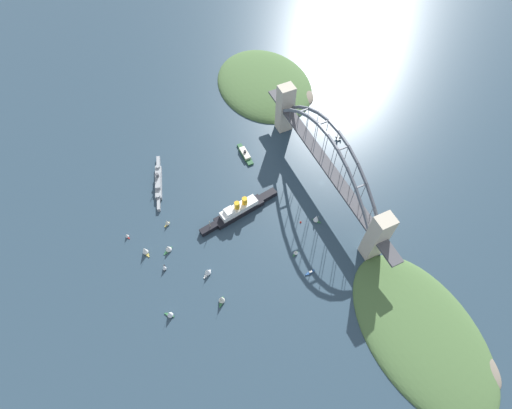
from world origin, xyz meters
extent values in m
plane|color=#283D4C|center=(0.00, 0.00, 0.00)|extent=(1400.00, 1400.00, 0.00)
cube|color=#BCB29E|center=(-91.73, 0.00, 30.74)|extent=(14.07, 17.29, 61.48)
cube|color=#BCB29E|center=(91.73, 0.00, 30.74)|extent=(14.07, 17.29, 61.48)
cube|color=#47474C|center=(0.00, 0.00, 32.39)|extent=(169.39, 12.53, 2.40)
cube|color=#47474C|center=(-110.76, 0.00, 32.39)|extent=(24.00, 12.53, 2.40)
cube|color=#47474C|center=(110.76, 0.00, 32.39)|extent=(24.00, 12.53, 2.40)
cube|color=slate|center=(-79.39, -5.64, 40.50)|extent=(19.81, 1.80, 18.58)
cube|color=slate|center=(-61.75, -5.64, 54.93)|extent=(19.50, 1.80, 15.22)
cube|color=slate|center=(-44.11, -5.64, 65.74)|extent=(19.10, 1.80, 11.86)
cube|color=slate|center=(-26.46, -5.64, 72.96)|extent=(18.58, 1.80, 8.47)
cube|color=slate|center=(-8.82, -5.64, 76.56)|extent=(17.97, 1.80, 4.99)
cube|color=slate|center=(8.82, -5.64, 76.56)|extent=(17.97, 1.80, 4.99)
cube|color=slate|center=(26.46, -5.64, 72.96)|extent=(18.58, 1.80, 8.47)
cube|color=slate|center=(44.11, -5.64, 65.74)|extent=(19.10, 1.80, 11.86)
cube|color=slate|center=(61.75, -5.64, 54.93)|extent=(19.50, 1.80, 15.22)
cube|color=slate|center=(79.39, -5.64, 40.50)|extent=(19.81, 1.80, 18.58)
cube|color=slate|center=(-79.39, 5.64, 40.50)|extent=(19.81, 1.80, 18.58)
cube|color=slate|center=(-61.75, 5.64, 54.93)|extent=(19.50, 1.80, 15.22)
cube|color=slate|center=(-44.11, 5.64, 65.74)|extent=(19.10, 1.80, 11.86)
cube|color=slate|center=(-26.46, 5.64, 72.96)|extent=(18.58, 1.80, 8.47)
cube|color=slate|center=(-8.82, 5.64, 76.56)|extent=(17.97, 1.80, 4.99)
cube|color=slate|center=(8.82, 5.64, 76.56)|extent=(17.97, 1.80, 4.99)
cube|color=slate|center=(26.46, 5.64, 72.96)|extent=(18.58, 1.80, 8.47)
cube|color=slate|center=(44.11, 5.64, 65.74)|extent=(19.10, 1.80, 11.86)
cube|color=slate|center=(61.75, 5.64, 54.93)|extent=(19.50, 1.80, 15.22)
cube|color=slate|center=(79.39, 5.64, 40.50)|extent=(19.81, 1.80, 18.58)
cube|color=slate|center=(-88.21, 0.00, 32.39)|extent=(1.40, 11.28, 1.40)
cube|color=slate|center=(-52.93, 0.00, 61.24)|extent=(1.40, 11.28, 1.40)
cube|color=slate|center=(-17.64, 0.00, 75.66)|extent=(1.40, 11.28, 1.40)
cube|color=slate|center=(17.64, 0.00, 75.66)|extent=(1.40, 11.28, 1.40)
cube|color=slate|center=(52.93, 0.00, 61.24)|extent=(1.40, 11.28, 1.40)
cube|color=slate|center=(88.21, 0.00, 32.39)|extent=(1.40, 11.28, 1.40)
cylinder|color=slate|center=(-70.57, -5.64, 41.10)|extent=(0.56, 0.56, 15.03)
cylinder|color=slate|center=(-70.57, 5.64, 41.10)|extent=(0.56, 0.56, 15.03)
cylinder|color=slate|center=(-52.93, -5.64, 47.41)|extent=(0.56, 0.56, 27.65)
cylinder|color=slate|center=(-52.93, 5.64, 47.41)|extent=(0.56, 0.56, 27.65)
cylinder|color=slate|center=(-35.28, -5.64, 51.92)|extent=(0.56, 0.56, 36.66)
cylinder|color=slate|center=(-35.28, 5.64, 51.92)|extent=(0.56, 0.56, 36.66)
cylinder|color=slate|center=(-17.64, -5.64, 54.62)|extent=(0.56, 0.56, 42.07)
cylinder|color=slate|center=(-17.64, 5.64, 54.62)|extent=(0.56, 0.56, 42.07)
cylinder|color=slate|center=(0.00, -5.64, 55.53)|extent=(0.56, 0.56, 43.87)
cylinder|color=slate|center=(0.00, 5.64, 55.53)|extent=(0.56, 0.56, 43.87)
cylinder|color=slate|center=(17.64, -5.64, 54.62)|extent=(0.56, 0.56, 42.07)
cylinder|color=slate|center=(17.64, 5.64, 54.62)|extent=(0.56, 0.56, 42.07)
cylinder|color=slate|center=(35.28, -5.64, 51.92)|extent=(0.56, 0.56, 36.66)
cylinder|color=slate|center=(35.28, 5.64, 51.92)|extent=(0.56, 0.56, 36.66)
cylinder|color=slate|center=(52.93, -5.64, 47.41)|extent=(0.56, 0.56, 27.65)
cylinder|color=slate|center=(52.93, 5.64, 47.41)|extent=(0.56, 0.56, 27.65)
cylinder|color=slate|center=(70.57, -5.64, 41.10)|extent=(0.56, 0.56, 15.03)
cylinder|color=slate|center=(70.57, 5.64, 41.10)|extent=(0.56, 0.56, 15.03)
ellipsoid|color=#476638|center=(-176.95, 2.86, 0.00)|extent=(158.57, 97.42, 16.38)
ellipsoid|color=#756B5B|center=(-212.63, -23.93, 0.00)|extent=(55.50, 29.23, 9.01)
ellipsoid|color=#476638|center=(171.33, -12.08, 0.00)|extent=(149.12, 118.41, 23.51)
ellipsoid|color=#756B5B|center=(137.78, -44.64, 0.00)|extent=(52.19, 35.52, 12.93)
cube|color=black|center=(2.23, 97.43, 3.12)|extent=(20.98, 56.00, 6.24)
cube|color=black|center=(-3.72, 133.43, 3.12)|extent=(9.60, 19.10, 6.24)
cube|color=black|center=(8.18, 61.42, 3.12)|extent=(10.93, 19.32, 6.24)
cube|color=white|center=(2.23, 97.43, 9.44)|extent=(16.94, 42.20, 6.39)
cube|color=white|center=(0.39, 108.57, 14.24)|extent=(10.51, 10.41, 3.20)
cylinder|color=gold|center=(1.90, 99.45, 17.01)|extent=(5.50, 5.50, 8.74)
cylinder|color=gold|center=(3.40, 90.34, 17.01)|extent=(5.50, 5.50, 8.74)
cylinder|color=tan|center=(-3.35, 131.18, 11.24)|extent=(0.50, 0.50, 10.00)
cube|color=gray|center=(73.81, 162.07, 2.20)|extent=(43.33, 18.81, 4.40)
cube|color=gray|center=(46.19, 170.37, 2.20)|extent=(14.67, 7.02, 4.40)
cube|color=gray|center=(101.42, 153.78, 2.20)|extent=(14.84, 7.59, 4.40)
cube|color=gray|center=(73.81, 162.07, 6.11)|extent=(22.24, 11.32, 3.41)
cylinder|color=gray|center=(54.82, 167.77, 5.50)|extent=(4.66, 4.66, 2.20)
cylinder|color=gray|center=(92.79, 156.37, 5.50)|extent=(4.66, 4.66, 2.20)
cylinder|color=gray|center=(73.81, 162.07, 12.81)|extent=(0.60, 0.60, 10.00)
cylinder|color=#4C4C51|center=(77.95, 160.83, 10.01)|extent=(3.66, 3.66, 4.40)
cube|color=#23512D|center=(71.68, 59.96, 1.11)|extent=(20.17, 7.79, 2.22)
cube|color=#23512D|center=(85.10, 60.03, 1.11)|extent=(6.74, 5.41, 2.22)
cube|color=#23512D|center=(58.26, 59.89, 1.11)|extent=(6.74, 6.49, 2.22)
cube|color=beige|center=(71.68, 59.96, 3.49)|extent=(18.49, 6.63, 2.54)
cylinder|color=black|center=(71.68, 59.96, 5.96)|extent=(3.07, 3.07, 2.40)
cylinder|color=#B7B7B2|center=(46.23, -49.47, 0.45)|extent=(4.10, 5.45, 0.90)
cylinder|color=#B7B7B2|center=(49.11, -51.43, 0.45)|extent=(4.10, 5.45, 0.90)
cylinder|color=black|center=(46.23, -49.47, 1.54)|extent=(0.14, 0.14, 1.27)
cylinder|color=black|center=(49.11, -51.43, 1.54)|extent=(0.14, 0.14, 1.27)
ellipsoid|color=beige|center=(47.67, -50.45, 2.92)|extent=(5.41, 6.98, 1.50)
cylinder|color=black|center=(49.54, -47.69, 2.92)|extent=(1.63, 1.46, 1.42)
cube|color=beige|center=(48.19, -49.68, 3.56)|extent=(10.26, 7.73, 0.20)
cube|color=beige|center=(45.83, -53.15, 3.07)|extent=(4.16, 3.31, 0.12)
cube|color=black|center=(45.83, -53.15, 4.42)|extent=(0.72, 0.98, 1.50)
cube|color=gold|center=(20.42, 169.84, 0.47)|extent=(3.88, 4.72, 0.95)
cube|color=gold|center=(18.95, 172.32, 0.47)|extent=(1.49, 1.69, 0.95)
cube|color=gold|center=(21.88, 167.35, 0.47)|extent=(1.64, 1.78, 0.95)
cylinder|color=tan|center=(20.23, 170.15, 4.30)|extent=(0.16, 0.16, 6.70)
cone|color=silver|center=(20.87, 169.06, 3.96)|extent=(5.43, 5.43, 5.36)
cube|color=#2D6B3D|center=(-69.43, 196.57, 0.53)|extent=(5.69, 5.76, 1.06)
cube|color=#2D6B3D|center=(-66.81, 199.29, 0.53)|extent=(2.10, 2.12, 1.06)
cube|color=#2D6B3D|center=(-72.05, 193.86, 0.53)|extent=(2.26, 2.27, 1.06)
cylinder|color=tan|center=(-69.10, 196.91, 5.54)|extent=(0.16, 0.16, 8.96)
cone|color=white|center=(-70.24, 195.73, 5.10)|extent=(7.33, 7.33, 7.17)
cube|color=#234C8C|center=(-86.84, 63.24, 0.59)|extent=(2.71, 6.17, 1.18)
cube|color=#234C8C|center=(-87.22, 67.22, 0.59)|extent=(1.36, 2.10, 1.18)
cube|color=#234C8C|center=(-86.46, 59.26, 0.59)|extent=(1.60, 2.12, 1.18)
cube|color=beige|center=(-86.77, 62.50, 1.68)|extent=(1.99, 3.15, 1.00)
cube|color=#2D6B3D|center=(-8.22, 178.22, 0.37)|extent=(5.60, 7.00, 0.73)
cube|color=#2D6B3D|center=(-10.21, 181.96, 0.37)|extent=(2.17, 2.49, 0.73)
cube|color=#2D6B3D|center=(-6.23, 174.49, 0.37)|extent=(2.41, 2.62, 0.73)
cylinder|color=tan|center=(-8.47, 178.69, 5.09)|extent=(0.16, 0.16, 8.71)
cone|color=white|center=(-7.60, 177.06, 4.65)|extent=(7.87, 7.87, 6.97)
cube|color=#2D6B3D|center=(-78.07, 150.03, 0.43)|extent=(6.55, 6.15, 0.86)
cube|color=#2D6B3D|center=(-81.23, 152.70, 0.43)|extent=(2.39, 2.30, 0.86)
cube|color=#2D6B3D|center=(-74.91, 147.35, 0.43)|extent=(2.56, 2.49, 0.86)
cylinder|color=tan|center=(-78.47, 150.36, 6.37)|extent=(0.16, 0.16, 11.01)
cone|color=silver|center=(-77.08, 149.19, 5.82)|extent=(8.02, 8.02, 8.81)
cube|color=black|center=(-24.31, 186.69, 0.41)|extent=(4.47, 2.60, 0.82)
cube|color=black|center=(-21.58, 186.07, 0.41)|extent=(1.53, 1.06, 0.82)
cube|color=black|center=(-27.04, 187.32, 0.41)|extent=(1.57, 1.21, 0.82)
cylinder|color=tan|center=(-23.97, 186.62, 4.20)|extent=(0.16, 0.16, 6.76)
cone|color=white|center=(-25.17, 186.89, 3.86)|extent=(4.61, 4.61, 5.41)
cube|color=#2D6B3D|center=(-40.19, 29.29, 0.49)|extent=(5.92, 5.38, 0.98)
cube|color=#2D6B3D|center=(-43.16, 26.93, 0.49)|extent=(2.15, 2.01, 0.98)
cube|color=#2D6B3D|center=(-37.22, 31.65, 0.49)|extent=(2.28, 2.18, 0.98)
cylinder|color=tan|center=(-40.56, 28.99, 6.09)|extent=(0.16, 0.16, 10.23)
cone|color=white|center=(-39.26, 30.02, 5.58)|extent=(7.33, 7.33, 8.18)
cube|color=silver|center=(-47.27, 152.02, 0.44)|extent=(5.46, 6.61, 0.87)
cube|color=silver|center=(-49.46, 155.52, 0.44)|extent=(2.07, 2.36, 0.87)
cube|color=silver|center=(-45.08, 148.52, 0.44)|extent=(2.27, 2.49, 0.87)
cylinder|color=tan|center=(-47.54, 152.46, 5.28)|extent=(0.16, 0.16, 8.80)
cone|color=white|center=(-46.58, 150.93, 4.84)|extent=(7.83, 7.83, 7.04)
cube|color=#2D6B3D|center=(-63.83, 66.95, 0.46)|extent=(3.44, 4.68, 0.93)
cube|color=#2D6B3D|center=(-65.11, 69.58, 0.46)|extent=(1.32, 1.65, 0.93)
cube|color=#2D6B3D|center=(-62.55, 64.33, 0.46)|extent=(1.46, 1.71, 0.93)
cylinder|color=tan|center=(-63.99, 67.28, 4.31)|extent=(0.16, 0.16, 6.77)
cone|color=white|center=(-63.43, 66.13, 3.97)|extent=(5.37, 5.37, 5.41)
cube|color=gold|center=(-2.12, 198.05, 0.45)|extent=(6.54, 4.22, 0.91)
cube|color=gold|center=(-6.02, 197.06, 0.45)|extent=(2.26, 1.73, 0.91)
cube|color=gold|center=(1.77, 199.03, 0.45)|extent=(2.32, 1.97, 0.91)
cylinder|color=tan|center=(-2.61, 197.93, 6.28)|extent=(0.16, 0.16, 10.76)
cone|color=white|center=(-0.90, 198.36, 5.75)|extent=(6.71, 6.71, 8.60)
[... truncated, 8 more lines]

